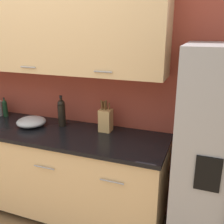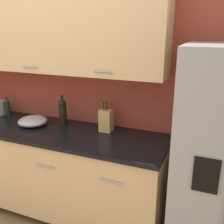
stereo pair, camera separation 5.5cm
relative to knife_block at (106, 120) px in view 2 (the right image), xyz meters
name	(u,v)px [view 2 (the right image)]	position (x,y,z in m)	size (l,w,h in m)	color
wall_back	(45,67)	(-0.74, 0.13, 0.44)	(10.00, 0.39, 2.60)	#993D2D
counter_unit	(40,167)	(-0.69, -0.16, -0.56)	(2.62, 0.64, 0.92)	black
knife_block	(106,120)	(0.00, 0.00, 0.00)	(0.11, 0.11, 0.31)	tan
wine_bottle	(63,112)	(-0.46, -0.02, 0.03)	(0.08, 0.08, 0.31)	black
oil_bottle	(8,107)	(-1.20, 0.01, -0.02)	(0.05, 0.05, 0.21)	black
steel_canister	(0,108)	(-1.30, 0.00, -0.03)	(0.12, 0.12, 0.18)	#A3A3A5
mixing_bowl	(33,121)	(-0.74, -0.14, -0.07)	(0.28, 0.28, 0.09)	#A3A3A5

